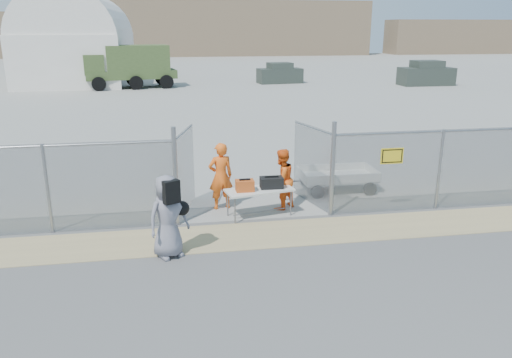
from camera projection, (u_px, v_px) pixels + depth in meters
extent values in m
plane|color=#424242|center=(271.00, 253.00, 11.01)|extent=(160.00, 160.00, 0.00)
cube|color=gray|center=(190.00, 76.00, 50.60)|extent=(160.00, 80.00, 0.01)
cube|color=tan|center=(263.00, 235.00, 11.95)|extent=(44.00, 1.60, 0.01)
cube|color=#C4501C|center=(245.00, 186.00, 12.75)|extent=(0.47, 0.31, 0.29)
cube|color=black|center=(272.00, 183.00, 13.00)|extent=(0.60, 0.36, 0.29)
imported|color=orange|center=(221.00, 176.00, 13.42)|extent=(0.74, 0.55, 1.85)
imported|color=orange|center=(281.00, 179.00, 13.46)|extent=(1.03, 0.98, 1.67)
imported|color=slate|center=(168.00, 216.00, 10.60)|extent=(1.06, 0.92, 1.83)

